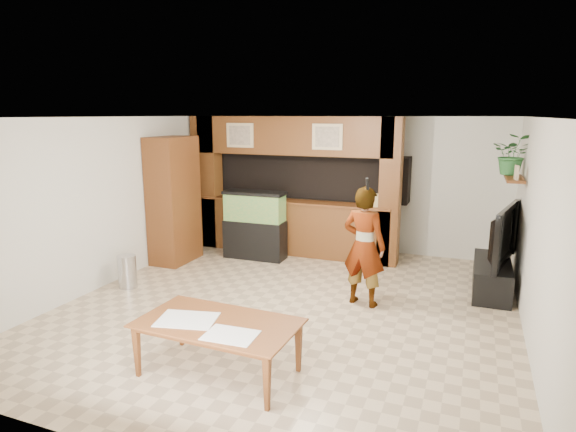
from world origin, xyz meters
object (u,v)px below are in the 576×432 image
at_px(person, 364,246).
at_px(television, 496,234).
at_px(pantry_cabinet, 174,200).
at_px(dining_table, 217,349).
at_px(aquarium, 255,226).

bearing_deg(person, television, -133.91).
bearing_deg(pantry_cabinet, dining_table, -50.31).
height_order(pantry_cabinet, aquarium, pantry_cabinet).
bearing_deg(dining_table, pantry_cabinet, 131.93).
bearing_deg(person, pantry_cabinet, -0.73).
bearing_deg(aquarium, dining_table, -71.41).
height_order(pantry_cabinet, person, pantry_cabinet).
distance_m(pantry_cabinet, dining_table, 4.27).
xyz_separation_m(person, dining_table, (-0.97, -2.42, -0.56)).
distance_m(aquarium, television, 4.10).
height_order(aquarium, television, television).
xyz_separation_m(aquarium, dining_table, (1.40, -3.91, -0.33)).
distance_m(aquarium, person, 2.80).
bearing_deg(television, pantry_cabinet, 106.70).
distance_m(television, dining_table, 4.53).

